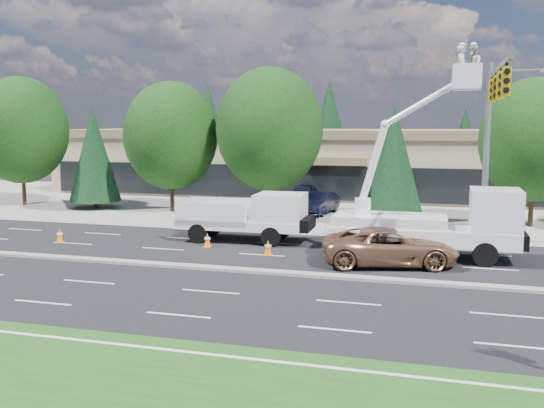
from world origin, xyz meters
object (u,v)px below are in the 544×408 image
(signal_mast, at_px, (492,123))
(bucket_truck, at_px, (436,215))
(utility_pickup, at_px, (250,221))
(minivan, at_px, (390,247))

(signal_mast, height_order, bucket_truck, bucket_truck)
(utility_pickup, height_order, bucket_truck, bucket_truck)
(signal_mast, xyz_separation_m, minivan, (-4.18, -4.24, -5.25))
(minivan, bearing_deg, utility_pickup, 51.45)
(signal_mast, distance_m, bucket_truck, 5.22)
(utility_pickup, distance_m, minivan, 8.11)
(signal_mast, bearing_deg, minivan, -134.58)
(signal_mast, relative_size, utility_pickup, 1.53)
(minivan, bearing_deg, signal_mast, -58.23)
(utility_pickup, xyz_separation_m, bucket_truck, (9.22, -1.48, 0.95))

